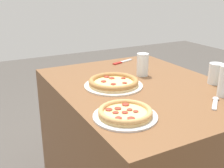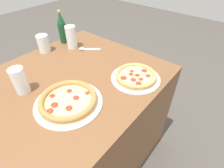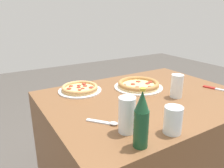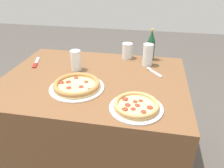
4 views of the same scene
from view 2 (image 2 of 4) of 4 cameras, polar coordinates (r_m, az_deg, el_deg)
name	(u,v)px [view 2 (image 2 of 4)]	position (r m, az deg, el deg)	size (l,w,h in m)	color
ground_plane	(77,156)	(1.56, -11.23, -22.11)	(8.00, 8.00, 0.00)	#4C4742
table	(70,128)	(1.24, -13.45, -13.73)	(1.17, 0.89, 0.76)	brown
pizza_pepperoni	(136,76)	(0.97, 7.74, 2.50)	(0.27, 0.27, 0.04)	silver
pizza_veggie	(68,101)	(0.84, -14.11, -5.25)	(0.32, 0.32, 0.04)	silver
glass_red_wine	(72,38)	(1.29, -13.09, 14.30)	(0.07, 0.07, 0.16)	white
glass_lemonade	(20,81)	(0.97, -27.81, 0.78)	(0.07, 0.07, 0.14)	white
glass_iced_tea	(44,44)	(1.30, -21.40, 11.95)	(0.08, 0.08, 0.12)	white
beer_bottle	(62,28)	(1.37, -16.00, 17.17)	(0.06, 0.06, 0.23)	#194728
spoon	(87,49)	(1.27, -8.29, 11.26)	(0.12, 0.13, 0.01)	silver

